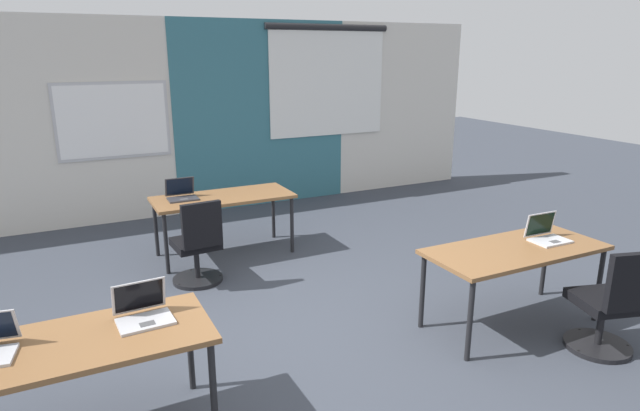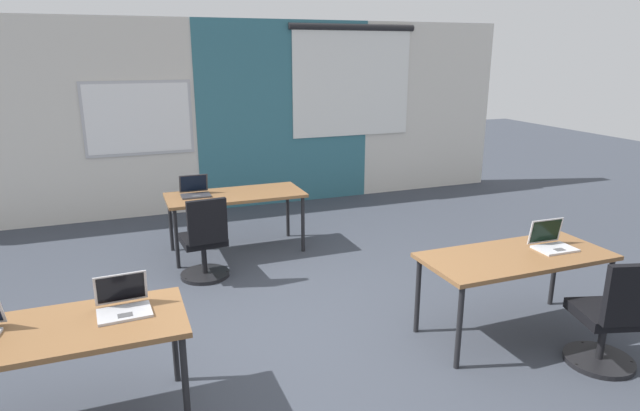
{
  "view_description": "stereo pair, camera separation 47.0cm",
  "coord_description": "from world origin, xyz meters",
  "px_view_note": "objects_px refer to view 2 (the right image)",
  "views": [
    {
      "loc": [
        -1.7,
        -3.74,
        2.34
      ],
      "look_at": [
        0.45,
        0.57,
        0.96
      ],
      "focal_mm": 30.33,
      "sensor_mm": 36.0,
      "label": 1
    },
    {
      "loc": [
        -1.27,
        -3.93,
        2.34
      ],
      "look_at": [
        0.45,
        0.57,
        0.96
      ],
      "focal_mm": 30.33,
      "sensor_mm": 36.0,
      "label": 2
    }
  ],
  "objects_px": {
    "chair_far_left": "(205,245)",
    "desk_far_center": "(236,198)",
    "desk_near_right": "(516,261)",
    "chair_near_right_end": "(611,323)",
    "desk_near_left": "(52,338)",
    "laptop_near_left_inner": "(123,304)",
    "laptop_far_left": "(195,191)",
    "laptop_near_right_end": "(552,242)"
  },
  "relations": [
    {
      "from": "chair_far_left",
      "to": "desk_far_center",
      "type": "bearing_deg",
      "value": -129.17
    },
    {
      "from": "laptop_near_right_end",
      "to": "desk_far_center",
      "type": "bearing_deg",
      "value": 128.86
    },
    {
      "from": "desk_near_left",
      "to": "laptop_near_right_end",
      "type": "bearing_deg",
      "value": 0.3
    },
    {
      "from": "laptop_near_right_end",
      "to": "chair_near_right_end",
      "type": "distance_m",
      "value": 0.83
    },
    {
      "from": "desk_far_center",
      "to": "chair_near_right_end",
      "type": "height_order",
      "value": "chair_near_right_end"
    },
    {
      "from": "chair_far_left",
      "to": "laptop_near_left_inner",
      "type": "distance_m",
      "value": 2.2
    },
    {
      "from": "laptop_near_right_end",
      "to": "laptop_near_left_inner",
      "type": "relative_size",
      "value": 0.97
    },
    {
      "from": "laptop_far_left",
      "to": "chair_far_left",
      "type": "distance_m",
      "value": 0.89
    },
    {
      "from": "desk_near_left",
      "to": "laptop_near_right_end",
      "type": "relative_size",
      "value": 4.76
    },
    {
      "from": "laptop_near_right_end",
      "to": "chair_near_right_end",
      "type": "relative_size",
      "value": 0.37
    },
    {
      "from": "desk_far_center",
      "to": "chair_far_left",
      "type": "xyz_separation_m",
      "value": [
        -0.5,
        -0.71,
        -0.28
      ]
    },
    {
      "from": "desk_far_center",
      "to": "laptop_near_left_inner",
      "type": "bearing_deg",
      "value": -116.05
    },
    {
      "from": "desk_near_right",
      "to": "laptop_near_left_inner",
      "type": "xyz_separation_m",
      "value": [
        -3.08,
        0.09,
        0.11
      ]
    },
    {
      "from": "chair_far_left",
      "to": "laptop_near_left_inner",
      "type": "bearing_deg",
      "value": 63.21
    },
    {
      "from": "chair_far_left",
      "to": "laptop_near_left_inner",
      "type": "relative_size",
      "value": 2.67
    },
    {
      "from": "chair_near_right_end",
      "to": "laptop_far_left",
      "type": "relative_size",
      "value": 2.77
    },
    {
      "from": "chair_near_right_end",
      "to": "laptop_near_left_inner",
      "type": "bearing_deg",
      "value": 3.02
    },
    {
      "from": "desk_near_right",
      "to": "laptop_near_left_inner",
      "type": "distance_m",
      "value": 3.08
    },
    {
      "from": "laptop_near_right_end",
      "to": "chair_far_left",
      "type": "relative_size",
      "value": 0.37
    },
    {
      "from": "laptop_near_right_end",
      "to": "laptop_near_left_inner",
      "type": "height_order",
      "value": "laptop_near_right_end"
    },
    {
      "from": "chair_near_right_end",
      "to": "chair_far_left",
      "type": "relative_size",
      "value": 1.0
    },
    {
      "from": "laptop_near_right_end",
      "to": "laptop_near_left_inner",
      "type": "bearing_deg",
      "value": -179.77
    },
    {
      "from": "desk_far_center",
      "to": "laptop_far_left",
      "type": "xyz_separation_m",
      "value": [
        -0.45,
        0.09,
        0.11
      ]
    },
    {
      "from": "desk_near_left",
      "to": "desk_far_center",
      "type": "xyz_separation_m",
      "value": [
        1.75,
        2.8,
        0.0
      ]
    },
    {
      "from": "laptop_near_right_end",
      "to": "chair_far_left",
      "type": "xyz_separation_m",
      "value": [
        -2.63,
        2.07,
        -0.39
      ]
    },
    {
      "from": "desk_near_left",
      "to": "laptop_far_left",
      "type": "xyz_separation_m",
      "value": [
        1.3,
        2.89,
        0.11
      ]
    },
    {
      "from": "desk_near_right",
      "to": "chair_near_right_end",
      "type": "xyz_separation_m",
      "value": [
        0.32,
        -0.7,
        -0.28
      ]
    },
    {
      "from": "laptop_near_right_end",
      "to": "laptop_far_left",
      "type": "bearing_deg",
      "value": 133.42
    },
    {
      "from": "desk_far_center",
      "to": "laptop_near_right_end",
      "type": "relative_size",
      "value": 4.76
    },
    {
      "from": "desk_near_left",
      "to": "desk_far_center",
      "type": "relative_size",
      "value": 1.0
    },
    {
      "from": "chair_far_left",
      "to": "desk_near_right",
      "type": "bearing_deg",
      "value": 132.78
    },
    {
      "from": "laptop_far_left",
      "to": "laptop_near_left_inner",
      "type": "xyz_separation_m",
      "value": [
        -0.87,
        -2.8,
        0.0
      ]
    },
    {
      "from": "desk_near_left",
      "to": "laptop_near_left_inner",
      "type": "xyz_separation_m",
      "value": [
        0.42,
        0.09,
        0.11
      ]
    },
    {
      "from": "desk_near_right",
      "to": "desk_far_center",
      "type": "xyz_separation_m",
      "value": [
        -1.75,
        2.8,
        0.0
      ]
    },
    {
      "from": "chair_near_right_end",
      "to": "chair_far_left",
      "type": "bearing_deg",
      "value": -31.25
    },
    {
      "from": "desk_near_right",
      "to": "desk_far_center",
      "type": "bearing_deg",
      "value": 122.01
    },
    {
      "from": "laptop_far_left",
      "to": "chair_far_left",
      "type": "relative_size",
      "value": 0.36
    },
    {
      "from": "desk_near_left",
      "to": "laptop_far_left",
      "type": "height_order",
      "value": "laptop_far_left"
    },
    {
      "from": "desk_far_center",
      "to": "desk_near_left",
      "type": "bearing_deg",
      "value": -122.01
    },
    {
      "from": "desk_near_right",
      "to": "laptop_near_left_inner",
      "type": "relative_size",
      "value": 4.63
    },
    {
      "from": "chair_near_right_end",
      "to": "laptop_near_right_end",
      "type": "bearing_deg",
      "value": -78.47
    },
    {
      "from": "desk_near_right",
      "to": "chair_far_left",
      "type": "bearing_deg",
      "value": 137.05
    }
  ]
}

